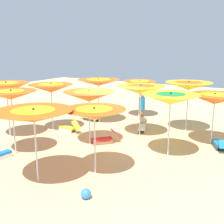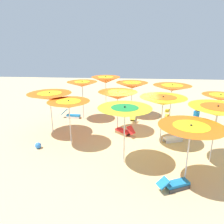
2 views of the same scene
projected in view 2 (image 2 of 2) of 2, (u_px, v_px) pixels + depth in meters
name	position (u px, v px, depth m)	size (l,w,h in m)	color
ground	(131.00, 135.00, 11.38)	(39.20, 39.20, 0.04)	#D1B57F
beach_umbrella_0	(191.00, 132.00, 6.90)	(2.15, 2.15, 2.21)	silver
beach_umbrella_1	(217.00, 111.00, 8.10)	(2.22, 2.22, 2.47)	silver
beach_umbrella_2	(220.00, 98.00, 11.14)	(1.91, 1.91, 2.19)	silver
beach_umbrella_3	(125.00, 112.00, 8.08)	(2.11, 2.11, 2.44)	silver
beach_umbrella_4	(163.00, 101.00, 9.84)	(2.19, 2.19, 2.40)	silver
beach_umbrella_5	(172.00, 88.00, 12.52)	(2.26, 2.26, 2.43)	silver
beach_umbrella_6	(69.00, 104.00, 9.80)	(1.99, 1.99, 2.23)	silver
beach_umbrella_7	(118.00, 95.00, 11.28)	(2.12, 2.12, 2.33)	silver
beach_umbrella_8	(132.00, 85.00, 13.87)	(2.12, 2.12, 2.35)	silver
beach_umbrella_9	(50.00, 96.00, 11.03)	(2.30, 2.30, 2.31)	silver
beach_umbrella_10	(82.00, 84.00, 13.15)	(1.90, 1.90, 2.52)	silver
beach_umbrella_11	(106.00, 80.00, 14.84)	(2.04, 2.04, 2.56)	silver
lounger_0	(175.00, 184.00, 7.08)	(1.21, 0.81, 0.49)	#333338
lounger_1	(168.00, 116.00, 13.74)	(0.38, 1.31, 0.58)	#333338
lounger_2	(133.00, 117.00, 13.58)	(0.43, 1.25, 0.62)	silver
lounger_3	(124.00, 131.00, 11.36)	(1.14, 1.09, 0.60)	olive
lounger_4	(175.00, 138.00, 10.58)	(1.25, 0.72, 0.57)	silver
lounger_5	(72.00, 115.00, 13.93)	(1.28, 0.40, 0.58)	silver
beachgoer_0	(195.00, 122.00, 10.80)	(0.30, 0.30, 1.66)	#A3704C
beach_ball	(38.00, 145.00, 9.87)	(0.29, 0.29, 0.29)	#337FE5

